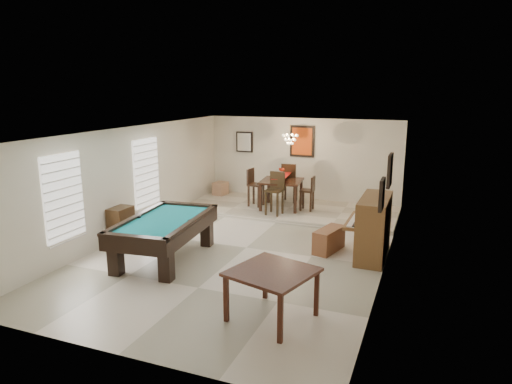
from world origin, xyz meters
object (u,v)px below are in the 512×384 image
Objects in this scene: chandelier at (290,135)px; flower_vase at (282,172)px; square_table at (272,294)px; dining_chair_north at (290,182)px; dining_chair_west at (256,188)px; upright_piano at (366,227)px; piano_bench at (329,240)px; corner_bench at (220,188)px; dining_chair_south at (274,194)px; apothecary_chest at (121,225)px; dining_chair_east at (307,193)px; dining_table at (281,192)px; pool_table at (165,239)px.

flower_vase is at bearing -163.55° from chandelier.
square_table is 4.64× the size of flower_vase.
dining_chair_north is 1.09× the size of dining_chair_west.
dining_chair_west is at bearing 143.18° from upright_piano.
piano_bench is 5.58m from corner_bench.
chandelier reaches higher than dining_chair_south.
dining_chair_east is (3.32, 3.92, 0.18)m from apothecary_chest.
corner_bench is (-1.59, 0.91, -0.34)m from dining_chair_west.
dining_chair_west is 1.86m from corner_bench.
dining_chair_north is 1.22× the size of dining_chair_east.
piano_bench is at bearing -39.38° from dining_chair_south.
dining_chair_west is 2.42× the size of corner_bench.
corner_bench is (-2.35, 0.87, -0.26)m from dining_table.
flower_vase is at bearing 126.49° from piano_bench.
square_table is 2.55× the size of corner_bench.
apothecary_chest is at bearing 154.92° from square_table.
dining_chair_south is 1.52m from dining_chair_north.
square_table is 1.91× the size of chandelier.
apothecary_chest reaches higher than piano_bench.
square_table is at bearing -65.56° from dining_chair_south.
dining_table is at bearing -163.55° from chandelier.
dining_chair_east is at bearing 114.43° from piano_bench.
upright_piano is 6.28× the size of flower_vase.
dining_chair_south is at bearing -33.72° from corner_bench.
dining_chair_east is at bearing 1.94° from flower_vase.
pool_table is 4.24× the size of chandelier.
piano_bench is at bearing 87.04° from square_table.
square_table is at bearing -106.27° from upright_piano.
apothecary_chest is 4.72m from flower_vase.
dining_chair_north is at bearing 96.95° from dining_chair_south.
piano_bench is 0.84× the size of dining_chair_west.
upright_piano reaches higher than piano_bench.
corner_bench is at bearing 159.70° from flower_vase.
upright_piano is 3.35m from dining_chair_south.
dining_table is 0.77m from dining_chair_west.
dining_table reaches higher than square_table.
flower_vase reaches higher than pool_table.
dining_chair_east is at bearing -15.22° from corner_bench.
dining_chair_east is 1.62× the size of chandelier.
flower_vase is at bearing 106.89° from square_table.
pool_table is 2.21× the size of dining_chair_south.
dining_chair_west is (-0.76, -0.04, -0.51)m from flower_vase.
dining_table is 0.73m from dining_chair_south.
piano_bench is 3.68× the size of flower_vase.
piano_bench is at bearing 15.13° from apothecary_chest.
dining_table is 2.52m from corner_bench.
chandelier reaches higher than dining_chair_west.
dining_chair_east reaches higher than dining_table.
dining_chair_east is at bearing 129.69° from dining_chair_north.
dining_chair_south is at bearing -102.54° from chandelier.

